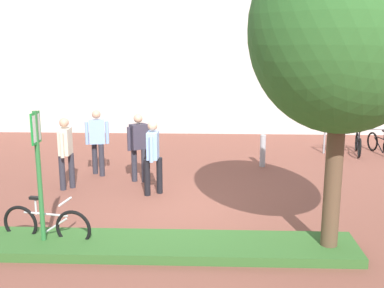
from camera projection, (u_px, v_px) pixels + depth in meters
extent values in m
plane|color=brown|center=(180.00, 208.00, 10.11)|extent=(60.00, 60.00, 0.00)
cube|color=#336028|center=(150.00, 246.00, 8.09)|extent=(7.00, 1.10, 0.16)
cylinder|color=brown|center=(333.00, 182.00, 7.71)|extent=(0.28, 0.28, 2.51)
ellipsoid|color=#2D6628|center=(343.00, 29.00, 7.17)|extent=(2.90, 2.90, 3.19)
cylinder|color=#2D7238|center=(40.00, 182.00, 7.91)|extent=(0.08, 0.08, 2.39)
cube|color=#198C33|center=(36.00, 128.00, 7.71)|extent=(0.04, 0.36, 0.52)
cube|color=white|center=(36.00, 128.00, 7.71)|extent=(0.04, 0.30, 0.44)
torus|color=black|center=(21.00, 223.00, 8.41)|extent=(0.66, 0.18, 0.66)
torus|color=black|center=(73.00, 228.00, 8.19)|extent=(0.66, 0.18, 0.66)
cylinder|color=silver|center=(46.00, 214.00, 8.25)|extent=(0.83, 0.19, 0.04)
cylinder|color=silver|center=(52.00, 228.00, 8.29)|extent=(0.60, 0.15, 0.44)
cylinder|color=silver|center=(36.00, 207.00, 8.27)|extent=(0.04, 0.04, 0.28)
cube|color=black|center=(35.00, 198.00, 8.23)|extent=(0.21, 0.12, 0.05)
cylinder|color=silver|center=(65.00, 202.00, 8.11)|extent=(0.12, 0.42, 0.04)
cylinder|color=#99999E|center=(324.00, 141.00, 14.76)|extent=(0.06, 0.06, 0.80)
cylinder|color=#99999E|center=(359.00, 129.00, 14.60)|extent=(2.05, 0.13, 0.06)
torus|color=black|center=(338.00, 147.00, 14.31)|extent=(0.08, 0.61, 0.61)
torus|color=black|center=(332.00, 141.00, 15.22)|extent=(0.08, 0.61, 0.61)
cylinder|color=red|center=(336.00, 138.00, 14.72)|extent=(0.07, 0.77, 0.03)
cylinder|color=red|center=(335.00, 144.00, 14.86)|extent=(0.06, 0.56, 0.40)
cylinder|color=red|center=(337.00, 135.00, 14.53)|extent=(0.03, 0.03, 0.26)
cube|color=black|center=(337.00, 130.00, 14.50)|extent=(0.08, 0.19, 0.05)
cylinder|color=red|center=(334.00, 128.00, 15.02)|extent=(0.39, 0.05, 0.04)
torus|color=black|center=(359.00, 148.00, 14.22)|extent=(0.18, 0.61, 0.61)
torus|color=black|center=(357.00, 141.00, 15.11)|extent=(0.18, 0.61, 0.61)
cylinder|color=black|center=(359.00, 138.00, 14.62)|extent=(0.19, 0.76, 0.03)
cylinder|color=black|center=(358.00, 145.00, 14.76)|extent=(0.15, 0.55, 0.40)
cylinder|color=black|center=(359.00, 136.00, 14.43)|extent=(0.03, 0.03, 0.26)
cube|color=black|center=(360.00, 131.00, 14.40)|extent=(0.11, 0.20, 0.05)
cylinder|color=black|center=(358.00, 129.00, 14.90)|extent=(0.39, 0.11, 0.04)
torus|color=black|center=(372.00, 141.00, 15.11)|extent=(0.17, 0.61, 0.61)
cylinder|color=black|center=(381.00, 138.00, 14.61)|extent=(0.18, 0.76, 0.03)
cylinder|color=black|center=(379.00, 145.00, 14.75)|extent=(0.14, 0.55, 0.40)
cylinder|color=black|center=(384.00, 136.00, 14.42)|extent=(0.03, 0.03, 0.26)
cylinder|color=black|center=(375.00, 129.00, 14.90)|extent=(0.39, 0.11, 0.04)
cylinder|color=#ADADB2|center=(263.00, 151.00, 13.26)|extent=(0.16, 0.16, 0.90)
cylinder|color=black|center=(147.00, 178.00, 10.82)|extent=(0.14, 0.14, 0.85)
cylinder|color=black|center=(160.00, 175.00, 10.98)|extent=(0.14, 0.14, 0.85)
cube|color=#8CB2E5|center=(153.00, 145.00, 10.74)|extent=(0.25, 0.41, 0.62)
cylinder|color=#8CB2E5|center=(151.00, 149.00, 10.49)|extent=(0.09, 0.09, 0.59)
cylinder|color=#8CB2E5|center=(154.00, 144.00, 11.00)|extent=(0.09, 0.09, 0.59)
sphere|color=tan|center=(152.00, 126.00, 10.64)|extent=(0.22, 0.22, 0.22)
cylinder|color=#2D2D38|center=(72.00, 171.00, 11.38)|extent=(0.14, 0.14, 0.85)
cylinder|color=#2D2D38|center=(62.00, 173.00, 11.21)|extent=(0.14, 0.14, 0.85)
cube|color=beige|center=(65.00, 142.00, 11.13)|extent=(0.24, 0.40, 0.62)
cylinder|color=beige|center=(68.00, 140.00, 11.39)|extent=(0.09, 0.09, 0.59)
cylinder|color=beige|center=(62.00, 145.00, 10.89)|extent=(0.09, 0.09, 0.59)
sphere|color=tan|center=(64.00, 123.00, 11.03)|extent=(0.22, 0.22, 0.22)
cylinder|color=#2D2D38|center=(102.00, 160.00, 12.35)|extent=(0.14, 0.14, 0.85)
cylinder|color=#2D2D38|center=(95.00, 158.00, 12.55)|extent=(0.14, 0.14, 0.85)
cube|color=#8CB2E5|center=(97.00, 132.00, 12.29)|extent=(0.44, 0.32, 0.62)
cylinder|color=#8CB2E5|center=(107.00, 132.00, 12.34)|extent=(0.09, 0.09, 0.59)
cylinder|color=#8CB2E5|center=(87.00, 133.00, 12.25)|extent=(0.09, 0.09, 0.59)
sphere|color=tan|center=(96.00, 115.00, 12.19)|extent=(0.22, 0.22, 0.22)
cylinder|color=#2D2D38|center=(144.00, 166.00, 11.83)|extent=(0.14, 0.14, 0.85)
cylinder|color=#2D2D38|center=(134.00, 165.00, 11.89)|extent=(0.14, 0.14, 0.85)
cube|color=#383342|center=(139.00, 136.00, 11.70)|extent=(0.47, 0.43, 0.62)
cylinder|color=#383342|center=(148.00, 136.00, 11.84)|extent=(0.09, 0.09, 0.59)
cylinder|color=#383342|center=(129.00, 139.00, 11.57)|extent=(0.09, 0.09, 0.59)
sphere|color=tan|center=(138.00, 118.00, 11.60)|extent=(0.22, 0.22, 0.22)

